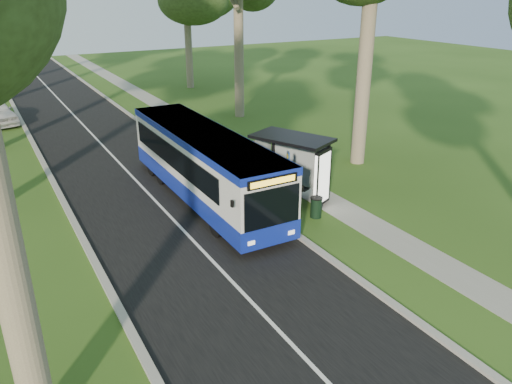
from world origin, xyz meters
TOP-DOWN VIEW (x-y plane):
  - ground at (0.00, 0.00)m, footprint 120.00×120.00m
  - road at (-3.50, 10.00)m, footprint 7.00×100.00m
  - kerb_east at (0.00, 10.00)m, footprint 0.25×100.00m
  - kerb_west at (-7.00, 10.00)m, footprint 0.25×100.00m
  - centre_line at (-3.50, 10.00)m, footprint 0.12×100.00m
  - footpath at (3.00, 10.00)m, footprint 1.50×100.00m
  - bus at (-1.50, 5.46)m, footprint 2.41×11.36m
  - bus_stop_sign at (0.67, 2.25)m, footprint 0.18×0.37m
  - bus_shelter at (1.86, 3.11)m, footprint 2.99×3.74m
  - litter_bin at (1.61, 1.55)m, footprint 0.49×0.49m

SIDE VIEW (x-z plane):
  - ground at x=0.00m, z-range 0.00..0.00m
  - road at x=-3.50m, z-range 0.00..0.02m
  - footpath at x=3.00m, z-range 0.00..0.02m
  - centre_line at x=-3.50m, z-range 0.02..0.02m
  - kerb_east at x=0.00m, z-range 0.00..0.12m
  - kerb_west at x=-7.00m, z-range 0.00..0.12m
  - litter_bin at x=1.61m, z-range 0.01..0.86m
  - bus at x=-1.50m, z-range 0.05..3.06m
  - bus_stop_sign at x=0.67m, z-range 0.33..3.06m
  - bus_shelter at x=1.86m, z-range 0.59..3.42m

